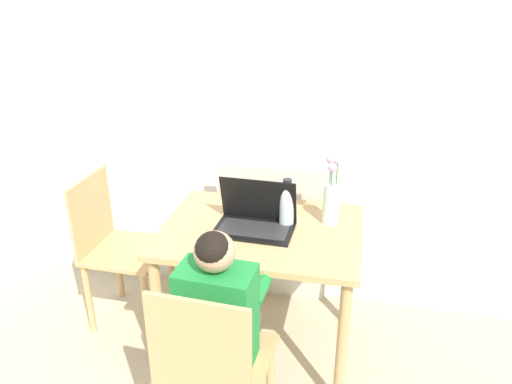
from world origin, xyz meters
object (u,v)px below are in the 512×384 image
at_px(chair_occupied, 213,369).
at_px(laptop, 256,217).
at_px(flower_vase, 331,198).
at_px(water_bottle, 287,204).
at_px(chair_spare, 117,248).
at_px(person_seated, 222,313).

height_order(chair_occupied, laptop, laptop).
distance_m(flower_vase, water_bottle, 0.22).
distance_m(laptop, water_bottle, 0.16).
distance_m(chair_spare, flower_vase, 1.22).
height_order(chair_occupied, water_bottle, water_bottle).
bearing_deg(laptop, chair_spare, 174.74).
bearing_deg(chair_spare, flower_vase, -87.40).
relative_size(laptop, flower_vase, 1.09).
xyz_separation_m(chair_spare, laptop, (0.81, -0.10, 0.32)).
xyz_separation_m(chair_occupied, flower_vase, (0.37, 0.79, 0.40)).
bearing_deg(flower_vase, laptop, -160.57).
bearing_deg(person_seated, flower_vase, -114.85).
bearing_deg(chair_occupied, laptop, -88.58).
height_order(chair_spare, laptop, laptop).
bearing_deg(laptop, chair_occupied, -90.10).
relative_size(chair_occupied, water_bottle, 3.58).
xyz_separation_m(laptop, flower_vase, (0.34, 0.12, 0.08)).
bearing_deg(chair_occupied, person_seated, -90.00).
bearing_deg(flower_vase, chair_occupied, -114.94).
distance_m(chair_occupied, water_bottle, 0.84).
xyz_separation_m(chair_occupied, water_bottle, (0.16, 0.73, 0.38)).
height_order(chair_spare, water_bottle, water_bottle).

